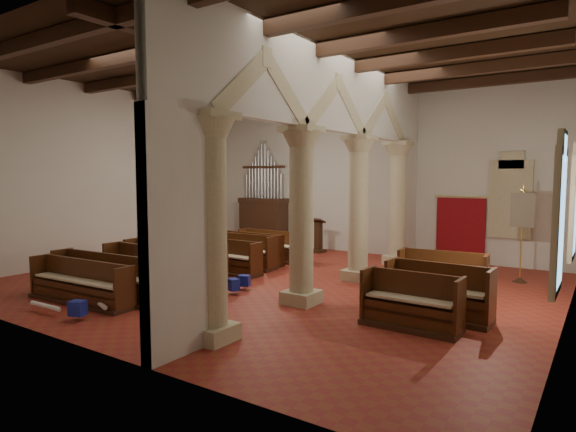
# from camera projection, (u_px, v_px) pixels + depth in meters

# --- Properties ---
(floor) EXTENTS (14.00, 14.00, 0.00)m
(floor) POSITION_uv_depth(u_px,v_px,m) (275.00, 282.00, 13.40)
(floor) COLOR maroon
(floor) RESTS_ON ground
(ceiling) EXTENTS (14.00, 14.00, 0.00)m
(ceiling) POSITION_uv_depth(u_px,v_px,m) (275.00, 62.00, 12.88)
(ceiling) COLOR #301D10
(ceiling) RESTS_ON wall_back
(wall_back) EXTENTS (14.00, 0.02, 6.00)m
(wall_back) POSITION_uv_depth(u_px,v_px,m) (367.00, 174.00, 18.11)
(wall_back) COLOR beige
(wall_back) RESTS_ON floor
(wall_front) EXTENTS (14.00, 0.02, 6.00)m
(wall_front) POSITION_uv_depth(u_px,v_px,m) (71.00, 174.00, 8.17)
(wall_front) COLOR beige
(wall_front) RESTS_ON floor
(wall_left) EXTENTS (0.02, 12.00, 6.00)m
(wall_left) POSITION_uv_depth(u_px,v_px,m) (114.00, 174.00, 17.02)
(wall_left) COLOR beige
(wall_left) RESTS_ON floor
(wall_right) EXTENTS (0.02, 12.00, 6.00)m
(wall_right) POSITION_uv_depth(u_px,v_px,m) (571.00, 174.00, 9.26)
(wall_right) COLOR beige
(wall_right) RESTS_ON floor
(ceiling_beams) EXTENTS (13.80, 11.80, 0.30)m
(ceiling_beams) POSITION_uv_depth(u_px,v_px,m) (275.00, 69.00, 12.90)
(ceiling_beams) COLOR #321C10
(ceiling_beams) RESTS_ON wall_back
(arcade) EXTENTS (0.90, 11.90, 6.00)m
(arcade) POSITION_uv_depth(u_px,v_px,m) (333.00, 152.00, 12.10)
(arcade) COLOR #BAB18B
(arcade) RESTS_ON floor
(window_right_a) EXTENTS (0.03, 1.00, 2.20)m
(window_right_a) POSITION_uv_depth(u_px,v_px,m) (561.00, 221.00, 8.10)
(window_right_a) COLOR #387F69
(window_right_a) RESTS_ON wall_right
(window_right_b) EXTENTS (0.03, 1.00, 2.20)m
(window_right_b) POSITION_uv_depth(u_px,v_px,m) (575.00, 208.00, 11.41)
(window_right_b) COLOR #387F69
(window_right_b) RESTS_ON wall_right
(window_back) EXTENTS (1.00, 0.03, 2.20)m
(window_back) POSITION_uv_depth(u_px,v_px,m) (510.00, 199.00, 15.39)
(window_back) COLOR #387F69
(window_back) RESTS_ON wall_back
(pipe_organ) EXTENTS (2.10, 0.85, 4.40)m
(pipe_organ) POSITION_uv_depth(u_px,v_px,m) (263.00, 213.00, 20.33)
(pipe_organ) COLOR #321C10
(pipe_organ) RESTS_ON floor
(lectern) EXTENTS (0.58, 0.59, 1.34)m
(lectern) POSITION_uv_depth(u_px,v_px,m) (318.00, 238.00, 18.50)
(lectern) COLOR #321C0F
(lectern) RESTS_ON floor
(dossal_curtain) EXTENTS (1.80, 0.07, 2.17)m
(dossal_curtain) POSITION_uv_depth(u_px,v_px,m) (460.00, 229.00, 16.26)
(dossal_curtain) COLOR maroon
(dossal_curtain) RESTS_ON floor
(processional_banner) EXTENTS (0.62, 0.78, 2.69)m
(processional_banner) POSITION_uv_depth(u_px,v_px,m) (521.00, 252.00, 13.31)
(processional_banner) COLOR #321C10
(processional_banner) RESTS_ON floor
(hymnal_box_a) EXTENTS (0.37, 0.33, 0.30)m
(hymnal_box_a) POSITION_uv_depth(u_px,v_px,m) (78.00, 308.00, 9.87)
(hymnal_box_a) COLOR navy
(hymnal_box_a) RESTS_ON floor
(hymnal_box_b) EXTENTS (0.36, 0.33, 0.29)m
(hymnal_box_b) POSITION_uv_depth(u_px,v_px,m) (233.00, 284.00, 12.02)
(hymnal_box_b) COLOR #151D93
(hymnal_box_b) RESTS_ON floor
(hymnal_box_c) EXTENTS (0.35, 0.32, 0.28)m
(hymnal_box_c) POSITION_uv_depth(u_px,v_px,m) (244.00, 281.00, 12.48)
(hymnal_box_c) COLOR navy
(hymnal_box_c) RESTS_ON floor
(tube_heater_a) EXTENTS (1.00, 0.14, 0.10)m
(tube_heater_a) POSITION_uv_depth(u_px,v_px,m) (45.00, 306.00, 10.37)
(tube_heater_a) COLOR white
(tube_heater_a) RESTS_ON floor
(tube_heater_b) EXTENTS (0.97, 0.44, 0.10)m
(tube_heater_b) POSITION_uv_depth(u_px,v_px,m) (99.00, 303.00, 10.62)
(tube_heater_b) COLOR white
(tube_heater_b) RESTS_ON floor
(nave_pew_0) EXTENTS (3.14, 0.82, 1.00)m
(nave_pew_0) POSITION_uv_depth(u_px,v_px,m) (80.00, 289.00, 11.20)
(nave_pew_0) COLOR #321C10
(nave_pew_0) RESTS_ON floor
(nave_pew_1) EXTENTS (3.30, 0.89, 1.06)m
(nave_pew_1) POSITION_uv_depth(u_px,v_px,m) (103.00, 283.00, 11.69)
(nave_pew_1) COLOR #321C10
(nave_pew_1) RESTS_ON floor
(nave_pew_2) EXTENTS (3.28, 0.89, 1.13)m
(nave_pew_2) POSITION_uv_depth(u_px,v_px,m) (150.00, 276.00, 12.37)
(nave_pew_2) COLOR #321C10
(nave_pew_2) RESTS_ON floor
(nave_pew_3) EXTENTS (2.91, 0.86, 1.14)m
(nave_pew_3) POSITION_uv_depth(u_px,v_px,m) (168.00, 269.00, 13.33)
(nave_pew_3) COLOR #321C10
(nave_pew_3) RESTS_ON floor
(nave_pew_4) EXTENTS (2.97, 0.84, 1.10)m
(nave_pew_4) POSITION_uv_depth(u_px,v_px,m) (184.00, 265.00, 14.04)
(nave_pew_4) COLOR #321C10
(nave_pew_4) RESTS_ON floor
(nave_pew_5) EXTENTS (2.90, 0.73, 1.02)m
(nave_pew_5) POSITION_uv_depth(u_px,v_px,m) (220.00, 261.00, 14.72)
(nave_pew_5) COLOR #321C10
(nave_pew_5) RESTS_ON floor
(nave_pew_6) EXTENTS (3.14, 0.89, 1.08)m
(nave_pew_6) POSITION_uv_depth(u_px,v_px,m) (232.00, 256.00, 15.66)
(nave_pew_6) COLOR #321C10
(nave_pew_6) RESTS_ON floor
(nave_pew_7) EXTENTS (2.99, 0.70, 1.04)m
(nave_pew_7) POSITION_uv_depth(u_px,v_px,m) (243.00, 253.00, 16.24)
(nave_pew_7) COLOR #321C10
(nave_pew_7) RESTS_ON floor
(nave_pew_8) EXTENTS (2.80, 0.82, 1.04)m
(nave_pew_8) POSITION_uv_depth(u_px,v_px,m) (273.00, 251.00, 16.69)
(nave_pew_8) COLOR #321C10
(nave_pew_8) RESTS_ON floor
(aisle_pew_0) EXTENTS (1.93, 0.77, 1.09)m
(aisle_pew_0) POSITION_uv_depth(u_px,v_px,m) (411.00, 310.00, 9.33)
(aisle_pew_0) COLOR #321C10
(aisle_pew_0) RESTS_ON floor
(aisle_pew_1) EXTENTS (2.17, 0.84, 1.15)m
(aisle_pew_1) POSITION_uv_depth(u_px,v_px,m) (438.00, 300.00, 9.98)
(aisle_pew_1) COLOR #321C10
(aisle_pew_1) RESTS_ON floor
(aisle_pew_2) EXTENTS (1.72, 0.67, 0.95)m
(aisle_pew_2) POSITION_uv_depth(u_px,v_px,m) (442.00, 292.00, 10.92)
(aisle_pew_2) COLOR #321C10
(aisle_pew_2) RESTS_ON floor
(aisle_pew_3) EXTENTS (2.12, 0.88, 1.11)m
(aisle_pew_3) POSITION_uv_depth(u_px,v_px,m) (442.00, 281.00, 11.78)
(aisle_pew_3) COLOR #321C10
(aisle_pew_3) RESTS_ON floor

